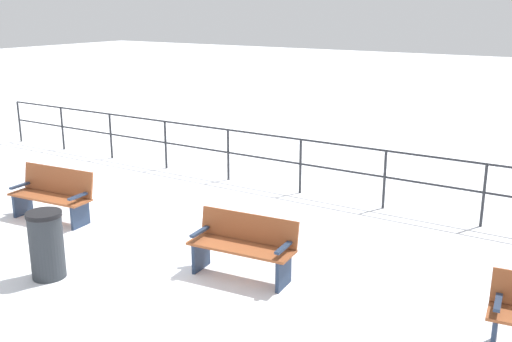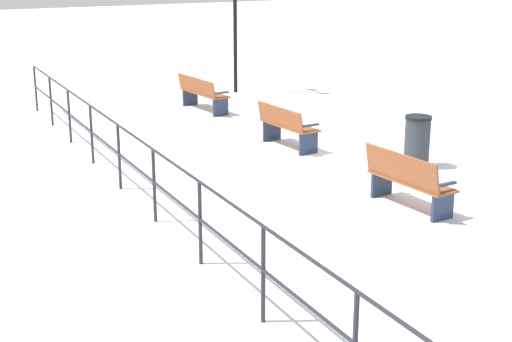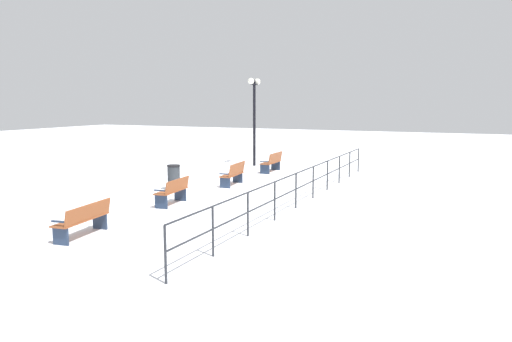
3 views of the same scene
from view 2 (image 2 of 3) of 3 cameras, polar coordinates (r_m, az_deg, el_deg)
The scene contains 6 objects.
ground_plane at distance 13.70m, azimuth 6.61°, elevation -0.15°, with size 80.00×80.00×0.00m, color white.
bench_second at distance 11.88m, azimuth 11.22°, elevation -0.62°, with size 0.67×1.59×0.90m.
bench_third at distance 15.22m, azimuth 2.30°, elevation 3.40°, with size 0.67×1.53×0.85m.
bench_fourth at distance 18.75m, azimuth -4.04°, elevation 5.84°, with size 0.71×1.75×0.83m.
waterfront_railing at distance 11.91m, azimuth -8.99°, elevation 0.93°, with size 0.05×15.73×1.11m.
trash_bin at distance 14.19m, azimuth 11.90°, elevation 2.18°, with size 0.48×0.48×0.95m.
Camera 2 is at (-7.21, -10.98, 3.88)m, focal length 53.76 mm.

